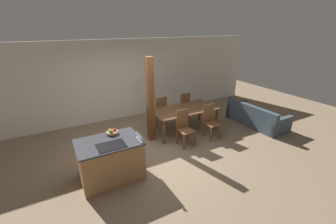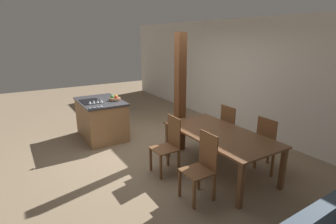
{
  "view_description": "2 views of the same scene",
  "coord_description": "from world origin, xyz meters",
  "px_view_note": "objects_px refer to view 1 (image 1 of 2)",
  "views": [
    {
      "loc": [
        -2.11,
        -4.67,
        3.12
      ],
      "look_at": [
        0.6,
        0.2,
        0.95
      ],
      "focal_mm": 24.0,
      "sensor_mm": 36.0,
      "label": 1
    },
    {
      "loc": [
        4.53,
        -2.21,
        2.3
      ],
      "look_at": [
        0.6,
        0.2,
        0.95
      ],
      "focal_mm": 28.0,
      "sensor_mm": 36.0,
      "label": 2
    }
  ],
  "objects_px": {
    "wine_glass_middle": "(140,136)",
    "dining_chair_far_left": "(160,111)",
    "kitchen_island": "(110,160)",
    "wine_glass_far": "(138,134)",
    "couch": "(256,117)",
    "timber_post": "(150,101)",
    "dining_chair_near_left": "(184,127)",
    "dining_chair_near_right": "(211,121)",
    "fruit_bowl": "(112,132)",
    "wine_glass_near": "(141,137)",
    "dining_table": "(184,111)",
    "wine_glass_end": "(137,133)",
    "dining_chair_far_right": "(183,106)"
  },
  "relations": [
    {
      "from": "dining_table",
      "to": "couch",
      "type": "distance_m",
      "value": 2.51
    },
    {
      "from": "kitchen_island",
      "to": "dining_chair_near_left",
      "type": "xyz_separation_m",
      "value": [
        2.19,
        0.48,
        0.06
      ]
    },
    {
      "from": "wine_glass_middle",
      "to": "timber_post",
      "type": "xyz_separation_m",
      "value": [
        0.93,
        1.47,
        0.18
      ]
    },
    {
      "from": "wine_glass_near",
      "to": "dining_chair_far_left",
      "type": "height_order",
      "value": "wine_glass_near"
    },
    {
      "from": "wine_glass_end",
      "to": "dining_chair_near_right",
      "type": "bearing_deg",
      "value": 13.96
    },
    {
      "from": "fruit_bowl",
      "to": "dining_chair_far_right",
      "type": "xyz_separation_m",
      "value": [
        2.93,
        1.65,
        -0.43
      ]
    },
    {
      "from": "wine_glass_far",
      "to": "dining_chair_near_left",
      "type": "xyz_separation_m",
      "value": [
        1.61,
        0.7,
        -0.5
      ]
    },
    {
      "from": "dining_chair_near_left",
      "to": "timber_post",
      "type": "height_order",
      "value": "timber_post"
    },
    {
      "from": "dining_table",
      "to": "dining_chair_far_left",
      "type": "xyz_separation_m",
      "value": [
        -0.45,
        0.73,
        -0.14
      ]
    },
    {
      "from": "fruit_bowl",
      "to": "dining_chair_near_left",
      "type": "distance_m",
      "value": 2.08
    },
    {
      "from": "wine_glass_end",
      "to": "fruit_bowl",
      "type": "bearing_deg",
      "value": 133.46
    },
    {
      "from": "wine_glass_end",
      "to": "timber_post",
      "type": "distance_m",
      "value": 1.62
    },
    {
      "from": "dining_chair_far_right",
      "to": "timber_post",
      "type": "height_order",
      "value": "timber_post"
    },
    {
      "from": "dining_chair_far_left",
      "to": "wine_glass_far",
      "type": "bearing_deg",
      "value": 53.42
    },
    {
      "from": "wine_glass_middle",
      "to": "timber_post",
      "type": "distance_m",
      "value": 1.75
    },
    {
      "from": "wine_glass_end",
      "to": "couch",
      "type": "xyz_separation_m",
      "value": [
        4.41,
        0.57,
        -0.76
      ]
    },
    {
      "from": "dining_table",
      "to": "couch",
      "type": "height_order",
      "value": "couch"
    },
    {
      "from": "fruit_bowl",
      "to": "wine_glass_middle",
      "type": "bearing_deg",
      "value": -55.1
    },
    {
      "from": "dining_table",
      "to": "dining_chair_far_right",
      "type": "bearing_deg",
      "value": 58.19
    },
    {
      "from": "kitchen_island",
      "to": "dining_chair_far_right",
      "type": "bearing_deg",
      "value": 32.13
    },
    {
      "from": "wine_glass_end",
      "to": "dining_chair_near_left",
      "type": "bearing_deg",
      "value": 21.25
    },
    {
      "from": "dining_chair_near_right",
      "to": "timber_post",
      "type": "height_order",
      "value": "timber_post"
    },
    {
      "from": "dining_chair_far_left",
      "to": "couch",
      "type": "height_order",
      "value": "dining_chair_far_left"
    },
    {
      "from": "wine_glass_far",
      "to": "dining_chair_near_left",
      "type": "relative_size",
      "value": 0.16
    },
    {
      "from": "wine_glass_middle",
      "to": "wine_glass_far",
      "type": "distance_m",
      "value": 0.08
    },
    {
      "from": "wine_glass_far",
      "to": "dining_table",
      "type": "height_order",
      "value": "wine_glass_far"
    },
    {
      "from": "dining_chair_far_right",
      "to": "couch",
      "type": "xyz_separation_m",
      "value": [
        1.89,
        -1.52,
        -0.25
      ]
    },
    {
      "from": "wine_glass_near",
      "to": "kitchen_island",
      "type": "bearing_deg",
      "value": 146.87
    },
    {
      "from": "dining_chair_near_right",
      "to": "couch",
      "type": "xyz_separation_m",
      "value": [
        1.89,
        -0.06,
        -0.25
      ]
    },
    {
      "from": "kitchen_island",
      "to": "dining_chair_far_left",
      "type": "height_order",
      "value": "dining_chair_far_left"
    },
    {
      "from": "dining_chair_near_left",
      "to": "dining_chair_near_right",
      "type": "bearing_deg",
      "value": 0.0
    },
    {
      "from": "timber_post",
      "to": "wine_glass_far",
      "type": "bearing_deg",
      "value": -123.65
    },
    {
      "from": "fruit_bowl",
      "to": "timber_post",
      "type": "distance_m",
      "value": 1.62
    },
    {
      "from": "wine_glass_far",
      "to": "couch",
      "type": "distance_m",
      "value": 4.52
    },
    {
      "from": "kitchen_island",
      "to": "timber_post",
      "type": "distance_m",
      "value": 2.05
    },
    {
      "from": "kitchen_island",
      "to": "wine_glass_end",
      "type": "height_order",
      "value": "wine_glass_end"
    },
    {
      "from": "wine_glass_middle",
      "to": "dining_chair_near_right",
      "type": "bearing_deg",
      "value": 17.25
    },
    {
      "from": "wine_glass_near",
      "to": "dining_table",
      "type": "xyz_separation_m",
      "value": [
        2.06,
        1.59,
        -0.37
      ]
    },
    {
      "from": "wine_glass_middle",
      "to": "dining_chair_far_left",
      "type": "relative_size",
      "value": 0.16
    },
    {
      "from": "kitchen_island",
      "to": "wine_glass_far",
      "type": "bearing_deg",
      "value": -20.99
    },
    {
      "from": "dining_chair_near_right",
      "to": "timber_post",
      "type": "distance_m",
      "value": 1.86
    },
    {
      "from": "wine_glass_near",
      "to": "dining_chair_far_right",
      "type": "bearing_deg",
      "value": 42.72
    },
    {
      "from": "fruit_bowl",
      "to": "wine_glass_middle",
      "type": "height_order",
      "value": "wine_glass_middle"
    },
    {
      "from": "dining_chair_far_left",
      "to": "dining_chair_far_right",
      "type": "height_order",
      "value": "same"
    },
    {
      "from": "dining_chair_far_right",
      "to": "dining_table",
      "type": "bearing_deg",
      "value": 58.19
    },
    {
      "from": "wine_glass_near",
      "to": "timber_post",
      "type": "relative_size",
      "value": 0.07
    },
    {
      "from": "wine_glass_middle",
      "to": "dining_chair_near_left",
      "type": "xyz_separation_m",
      "value": [
        1.61,
        0.78,
        -0.5
      ]
    },
    {
      "from": "kitchen_island",
      "to": "dining_chair_far_right",
      "type": "xyz_separation_m",
      "value": [
        3.1,
        1.95,
        0.06
      ]
    },
    {
      "from": "wine_glass_near",
      "to": "wine_glass_middle",
      "type": "distance_m",
      "value": 0.08
    },
    {
      "from": "wine_glass_near",
      "to": "couch",
      "type": "xyz_separation_m",
      "value": [
        4.41,
        0.8,
        -0.76
      ]
    }
  ]
}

